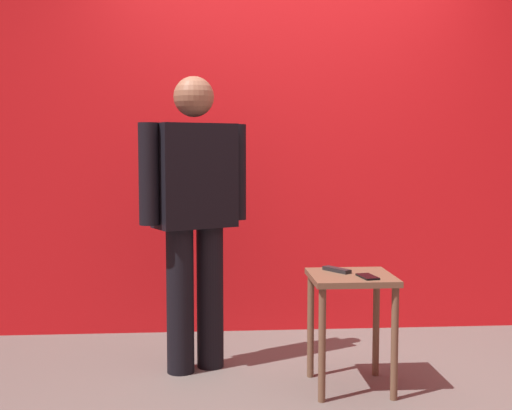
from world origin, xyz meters
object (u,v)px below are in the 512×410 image
Objects in this scene: cell_phone at (368,277)px; tv_remote at (337,270)px; standing_person at (195,208)px; side_table at (351,298)px.

tv_remote reaches higher than cell_phone.
standing_person is 11.19× the size of cell_phone.
cell_phone is (0.06, -0.09, 0.13)m from side_table.
standing_person is 2.73× the size of side_table.
cell_phone is 0.21m from tv_remote.
side_table is 0.17m from cell_phone.
standing_person is 0.97m from side_table.
cell_phone is at bearing -27.10° from standing_person.
side_table is 4.09× the size of cell_phone.
standing_person is 9.48× the size of tv_remote.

